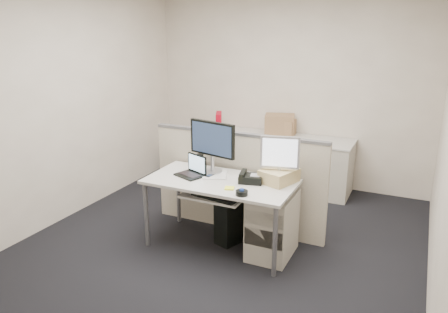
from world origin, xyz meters
The scene contains 27 objects.
floor centered at (0.00, 0.00, -0.01)m, with size 4.00×4.50×0.01m, color black.
wall_back centered at (0.00, 2.25, 1.35)m, with size 4.00×0.02×2.70m, color silver.
wall_front centered at (0.00, -2.25, 1.35)m, with size 4.00×0.02×2.70m, color silver.
wall_left centered at (-2.00, 0.00, 1.35)m, with size 0.02×4.50×2.70m, color silver.
desk centered at (0.00, 0.00, 0.66)m, with size 1.50×0.75×0.73m.
keyboard_tray centered at (0.00, -0.18, 0.62)m, with size 0.62×0.32×0.02m, color silver.
drawer_pedestal centered at (0.55, 0.05, 0.33)m, with size 0.40×0.55×0.65m, color beige.
cubicle_partition centered at (0.00, 0.45, 0.55)m, with size 2.00×0.06×1.10m, color #B2A98F.
back_counter centered at (0.00, 1.93, 0.36)m, with size 2.00×0.60×0.72m, color beige.
monitor_main centered at (-0.18, 0.18, 1.01)m, with size 0.56×0.21×0.56m, color black.
monitor_small centered at (0.56, 0.18, 0.97)m, with size 0.39×0.19×0.47m, color #B7B7BC.
laptop centered at (-0.35, -0.02, 0.84)m, with size 0.28×0.21×0.21m, color black.
trackball centered at (0.35, -0.28, 0.75)m, with size 0.11×0.11×0.04m, color black.
desk_phone centered at (0.30, 0.08, 0.77)m, with size 0.23×0.19×0.07m, color black.
paper_stack centered at (-0.12, 0.12, 0.74)m, with size 0.24×0.31×0.01m, color silver.
sticky_pad centered at (0.18, -0.18, 0.74)m, with size 0.09×0.09×0.01m, color #FBFF2C.
travel_mug centered at (-0.35, 0.22, 0.81)m, with size 0.08×0.08×0.16m, color black.
banana centered at (0.28, 0.10, 0.75)m, with size 0.18×0.05×0.04m, color gold.
cellphone centered at (-0.15, 0.05, 0.74)m, with size 0.06×0.11×0.01m, color black.
manila_folders centered at (0.55, 0.20, 0.80)m, with size 0.28×0.35×0.13m, color #D5B97E.
keyboard centered at (0.05, -0.22, 0.64)m, with size 0.47×0.17×0.03m, color black.
pc_tower_desk centered at (0.09, 0.20, 0.23)m, with size 0.20×0.49×0.46m, color black.
pc_tower_spare_dark centered at (-1.05, 1.63, 0.23)m, with size 0.20×0.50×0.47m, color black.
pc_tower_spare_silver centered at (-1.70, 2.03, 0.21)m, with size 0.18×0.45×0.42m, color #B7B7BC.
cardboard_box_left centered at (-0.05, 2.05, 0.87)m, with size 0.41×0.30×0.30m, color #9A684B.
cardboard_box_right centered at (0.00, 2.05, 0.84)m, with size 0.33×0.26×0.24m, color #9A684B.
red_binder centered at (-0.90, 1.83, 0.87)m, with size 0.07×0.32×0.30m, color #AD0619.
Camera 1 is at (1.79, -3.75, 2.24)m, focal length 35.00 mm.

